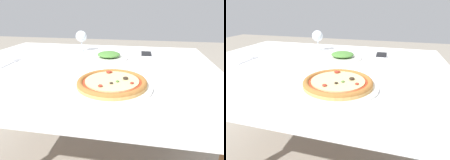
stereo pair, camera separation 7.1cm
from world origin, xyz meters
TOP-DOWN VIEW (x-y plane):
  - dining_table at (0.00, 0.00)m, footprint 1.37×1.09m
  - pizza_plate at (0.20, -0.25)m, footprint 0.31×0.31m
  - fork at (-0.40, -0.03)m, footprint 0.03×0.17m
  - wine_glass_far_left at (-0.11, 0.32)m, footprint 0.07×0.07m
  - cell_phone at (0.33, 0.28)m, footprint 0.07×0.15m
  - side_plate at (0.11, 0.16)m, footprint 0.23×0.23m

SIDE VIEW (x-z plane):
  - dining_table at x=0.00m, z-range 0.28..0.99m
  - fork at x=-0.40m, z-range 0.71..0.72m
  - cell_phone at x=0.33m, z-range 0.71..0.72m
  - side_plate at x=0.11m, z-range 0.71..0.75m
  - pizza_plate at x=0.20m, z-range 0.71..0.75m
  - wine_glass_far_left at x=-0.11m, z-range 0.74..0.87m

